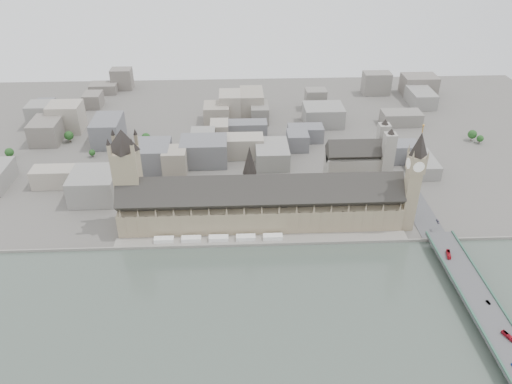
{
  "coord_description": "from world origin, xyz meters",
  "views": [
    {
      "loc": [
        -21.94,
        -376.47,
        279.6
      ],
      "look_at": [
        -3.75,
        33.29,
        28.3
      ],
      "focal_mm": 35.0,
      "sensor_mm": 36.0,
      "label": 1
    }
  ],
  "objects_px": {
    "red_bus_north": "(449,254)",
    "car_silver": "(488,302)",
    "victoria_tower": "(127,174)",
    "palace_of_westminster": "(261,204)",
    "westminster_bridge": "(471,291)",
    "red_bus_south": "(508,336)",
    "car_approach": "(438,221)",
    "elizabeth_tower": "(414,175)",
    "westminster_abbey": "(359,162)"
  },
  "relations": [
    {
      "from": "red_bus_north",
      "to": "car_approach",
      "type": "bearing_deg",
      "value": 94.27
    },
    {
      "from": "victoria_tower",
      "to": "palace_of_westminster",
      "type": "bearing_deg",
      "value": -2.96
    },
    {
      "from": "palace_of_westminster",
      "to": "westminster_abbey",
      "type": "bearing_deg",
      "value": 34.17
    },
    {
      "from": "westminster_bridge",
      "to": "car_approach",
      "type": "height_order",
      "value": "car_approach"
    },
    {
      "from": "westminster_bridge",
      "to": "palace_of_westminster",
      "type": "bearing_deg",
      "value": 146.51
    },
    {
      "from": "victoria_tower",
      "to": "car_approach",
      "type": "relative_size",
      "value": 17.79
    },
    {
      "from": "palace_of_westminster",
      "to": "car_approach",
      "type": "xyz_separation_m",
      "value": [
        166.24,
        -18.84,
        -11.64
      ]
    },
    {
      "from": "car_silver",
      "to": "red_bus_south",
      "type": "bearing_deg",
      "value": -106.11
    },
    {
      "from": "victoria_tower",
      "to": "westminster_bridge",
      "type": "xyz_separation_m",
      "value": [
        284.0,
        -113.5,
        -50.08
      ]
    },
    {
      "from": "westminster_bridge",
      "to": "car_approach",
      "type": "bearing_deg",
      "value": 87.25
    },
    {
      "from": "elizabeth_tower",
      "to": "red_bus_south",
      "type": "bearing_deg",
      "value": -79.64
    },
    {
      "from": "red_bus_north",
      "to": "car_silver",
      "type": "bearing_deg",
      "value": -66.65
    },
    {
      "from": "car_silver",
      "to": "car_approach",
      "type": "bearing_deg",
      "value": 76.28
    },
    {
      "from": "palace_of_westminster",
      "to": "red_bus_north",
      "type": "relative_size",
      "value": 22.76
    },
    {
      "from": "victoria_tower",
      "to": "car_approach",
      "type": "height_order",
      "value": "victoria_tower"
    },
    {
      "from": "palace_of_westminster",
      "to": "red_bus_south",
      "type": "distance_m",
      "value": 230.01
    },
    {
      "from": "palace_of_westminster",
      "to": "westminster_bridge",
      "type": "distance_m",
      "value": 195.05
    },
    {
      "from": "car_silver",
      "to": "palace_of_westminster",
      "type": "bearing_deg",
      "value": 129.08
    },
    {
      "from": "palace_of_westminster",
      "to": "victoria_tower",
      "type": "distance_m",
      "value": 126.41
    },
    {
      "from": "palace_of_westminster",
      "to": "car_approach",
      "type": "bearing_deg",
      "value": -6.47
    },
    {
      "from": "car_silver",
      "to": "elizabeth_tower",
      "type": "bearing_deg",
      "value": 90.16
    },
    {
      "from": "westminster_abbey",
      "to": "car_silver",
      "type": "height_order",
      "value": "westminster_abbey"
    },
    {
      "from": "elizabeth_tower",
      "to": "car_approach",
      "type": "xyz_separation_m",
      "value": [
        28.24,
        -7.14,
        -47.02
      ]
    },
    {
      "from": "westminster_bridge",
      "to": "elizabeth_tower",
      "type": "bearing_deg",
      "value": 104.11
    },
    {
      "from": "red_bus_south",
      "to": "car_approach",
      "type": "bearing_deg",
      "value": 67.38
    },
    {
      "from": "red_bus_south",
      "to": "car_approach",
      "type": "height_order",
      "value": "red_bus_south"
    },
    {
      "from": "red_bus_south",
      "to": "victoria_tower",
      "type": "bearing_deg",
      "value": 127.8
    },
    {
      "from": "westminster_bridge",
      "to": "red_bus_north",
      "type": "height_order",
      "value": "red_bus_north"
    },
    {
      "from": "palace_of_westminster",
      "to": "red_bus_south",
      "type": "height_order",
      "value": "palace_of_westminster"
    },
    {
      "from": "car_silver",
      "to": "victoria_tower",
      "type": "bearing_deg",
      "value": 141.56
    },
    {
      "from": "victoria_tower",
      "to": "westminster_bridge",
      "type": "relative_size",
      "value": 0.31
    },
    {
      "from": "palace_of_westminster",
      "to": "car_approach",
      "type": "distance_m",
      "value": 167.71
    },
    {
      "from": "elizabeth_tower",
      "to": "red_bus_north",
      "type": "relative_size",
      "value": 9.23
    },
    {
      "from": "elizabeth_tower",
      "to": "westminster_abbey",
      "type": "height_order",
      "value": "elizabeth_tower"
    },
    {
      "from": "elizabeth_tower",
      "to": "red_bus_north",
      "type": "xyz_separation_m",
      "value": [
        19.38,
        -56.98,
        -46.21
      ]
    },
    {
      "from": "elizabeth_tower",
      "to": "victoria_tower",
      "type": "bearing_deg",
      "value": 176.04
    },
    {
      "from": "red_bus_south",
      "to": "westminster_abbey",
      "type": "bearing_deg",
      "value": 80.83
    },
    {
      "from": "elizabeth_tower",
      "to": "red_bus_north",
      "type": "bearing_deg",
      "value": -71.21
    },
    {
      "from": "victoria_tower",
      "to": "westminster_abbey",
      "type": "relative_size",
      "value": 1.47
    },
    {
      "from": "red_bus_north",
      "to": "car_silver",
      "type": "relative_size",
      "value": 2.73
    },
    {
      "from": "elizabeth_tower",
      "to": "red_bus_south",
      "type": "relative_size",
      "value": 10.27
    },
    {
      "from": "westminster_abbey",
      "to": "car_approach",
      "type": "xyz_separation_m",
      "value": [
        55.32,
        -94.14,
        -14.02
      ]
    },
    {
      "from": "palace_of_westminster",
      "to": "car_silver",
      "type": "height_order",
      "value": "palace_of_westminster"
    },
    {
      "from": "car_approach",
      "to": "victoria_tower",
      "type": "bearing_deg",
      "value": 178.3
    },
    {
      "from": "elizabeth_tower",
      "to": "westminster_bridge",
      "type": "height_order",
      "value": "elizabeth_tower"
    },
    {
      "from": "westminster_bridge",
      "to": "car_silver",
      "type": "bearing_deg",
      "value": -76.62
    },
    {
      "from": "palace_of_westminster",
      "to": "westminster_bridge",
      "type": "xyz_separation_m",
      "value": [
        162.0,
        -107.2,
        -17.58
      ]
    },
    {
      "from": "palace_of_westminster",
      "to": "elizabeth_tower",
      "type": "bearing_deg",
      "value": -4.85
    },
    {
      "from": "victoria_tower",
      "to": "red_bus_south",
      "type": "xyz_separation_m",
      "value": [
        287.08,
        -166.09,
        -43.5
      ]
    },
    {
      "from": "westminster_bridge",
      "to": "car_approach",
      "type": "relative_size",
      "value": 57.82
    }
  ]
}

